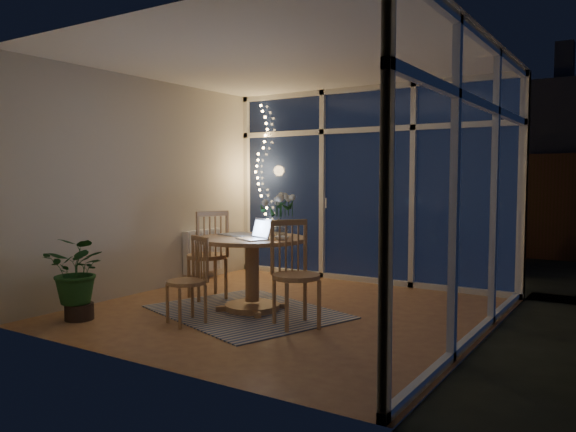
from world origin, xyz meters
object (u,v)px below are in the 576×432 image
object	(u,v)px
chair_right	(296,274)
chair_front	(186,280)
dining_table	(252,274)
flower_vase	(279,227)
laptop	(252,228)
chair_left	(207,254)
potted_plant	(79,281)

from	to	relation	value
chair_right	chair_front	size ratio (longest dim) A/B	1.20
chair_right	chair_front	bearing A→B (deg)	151.10
dining_table	flower_vase	size ratio (longest dim) A/B	5.43
chair_right	laptop	bearing A→B (deg)	113.43
dining_table	chair_left	size ratio (longest dim) A/B	1.09
chair_left	flower_vase	bearing A→B (deg)	121.26
laptop	potted_plant	bearing A→B (deg)	-119.25
dining_table	potted_plant	xyz separation A→B (m)	(-1.21, -1.23, -0.01)
flower_vase	chair_right	bearing A→B (deg)	-44.59
chair_left	chair_right	xyz separation A→B (m)	(1.52, -0.50, -0.01)
flower_vase	potted_plant	size ratio (longest dim) A/B	0.28
chair_front	laptop	distance (m)	0.83
chair_left	chair_front	size ratio (longest dim) A/B	1.23
dining_table	potted_plant	size ratio (longest dim) A/B	1.50
chair_right	chair_front	world-z (taller)	chair_right
chair_left	laptop	xyz separation A→B (m)	(0.92, -0.37, 0.37)
flower_vase	chair_left	bearing A→B (deg)	-177.36
chair_left	chair_front	world-z (taller)	chair_left
dining_table	chair_left	distance (m)	0.81
chair_left	laptop	distance (m)	1.06
chair_left	chair_front	distance (m)	1.11
dining_table	chair_right	bearing A→B (deg)	-22.73
chair_right	dining_table	bearing A→B (deg)	102.65
chair_left	chair_right	size ratio (longest dim) A/B	1.03
chair_left	laptop	size ratio (longest dim) A/B	3.33
dining_table	potted_plant	bearing A→B (deg)	-134.59
potted_plant	laptop	bearing A→B (deg)	37.79
dining_table	laptop	bearing A→B (deg)	-52.85
chair_right	flower_vase	distance (m)	0.86
laptop	flower_vase	bearing A→B (deg)	105.67
laptop	chair_front	bearing A→B (deg)	-98.20
chair_left	potted_plant	size ratio (longest dim) A/B	1.37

